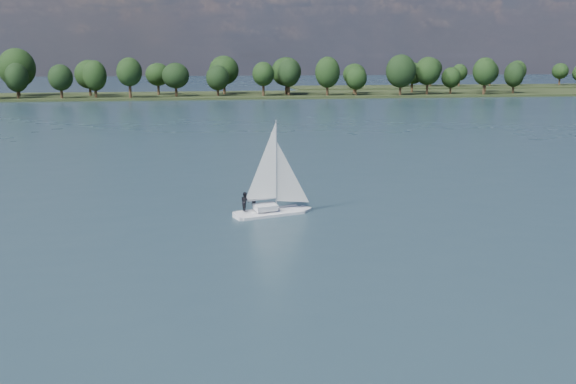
% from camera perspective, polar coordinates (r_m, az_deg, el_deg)
% --- Properties ---
extents(ground, '(700.00, 700.00, 0.00)m').
position_cam_1_polar(ground, '(124.82, -10.61, 5.17)').
color(ground, '#233342').
rests_on(ground, ground).
extents(far_shore, '(660.00, 40.00, 1.50)m').
position_cam_1_polar(far_shore, '(236.38, -9.82, 8.36)').
color(far_shore, black).
rests_on(far_shore, ground).
extents(far_shore_back, '(220.00, 30.00, 1.40)m').
position_cam_1_polar(far_shore_back, '(324.19, 20.27, 8.75)').
color(far_shore_back, black).
rests_on(far_shore_back, ground).
extents(sailboat, '(7.26, 3.96, 9.21)m').
position_cam_1_polar(sailboat, '(58.90, -1.68, 0.36)').
color(sailboat, silver).
rests_on(sailboat, ground).
extents(treeline, '(562.67, 73.87, 18.93)m').
position_cam_1_polar(treeline, '(233.13, -13.64, 10.13)').
color(treeline, black).
rests_on(treeline, ground).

